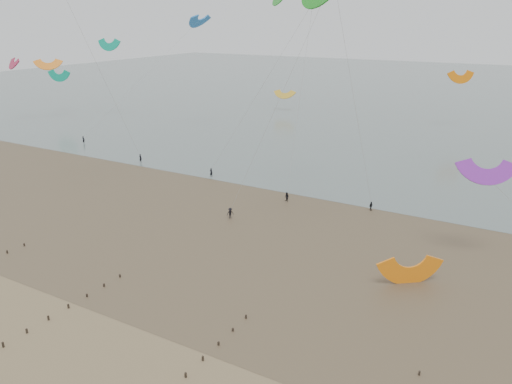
# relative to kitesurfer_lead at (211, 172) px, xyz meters

# --- Properties ---
(ground) EXTENTS (500.00, 500.00, 0.00)m
(ground) POSITION_rel_kitesurfer_lead_xyz_m (27.35, -51.40, -0.89)
(ground) COLOR brown
(ground) RESTS_ON ground
(sea_and_shore) EXTENTS (500.00, 665.00, 0.03)m
(sea_and_shore) POSITION_rel_kitesurfer_lead_xyz_m (23.28, -17.00, -0.88)
(sea_and_shore) COLOR #475654
(sea_and_shore) RESTS_ON ground
(kitesurfer_lead) EXTENTS (0.67, 0.46, 1.78)m
(kitesurfer_lead) POSITION_rel_kitesurfer_lead_xyz_m (0.00, 0.00, 0.00)
(kitesurfer_lead) COLOR black
(kitesurfer_lead) RESTS_ON ground
(kitesurfers) EXTENTS (148.74, 27.96, 1.83)m
(kitesurfers) POSITION_rel_kitesurfer_lead_xyz_m (39.11, -2.55, -0.04)
(kitesurfers) COLOR black
(kitesurfers) RESTS_ON ground
(grounded_kite) EXTENTS (8.67, 8.38, 3.76)m
(grounded_kite) POSITION_rel_kitesurfer_lead_xyz_m (44.58, -23.29, -0.89)
(grounded_kite) COLOR orange
(grounded_kite) RESTS_ON ground
(kites_airborne) EXTENTS (249.78, 113.62, 39.11)m
(kites_airborne) POSITION_rel_kitesurfer_lead_xyz_m (16.40, 39.73, 21.69)
(kites_airborne) COLOR gold
(kites_airborne) RESTS_ON ground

